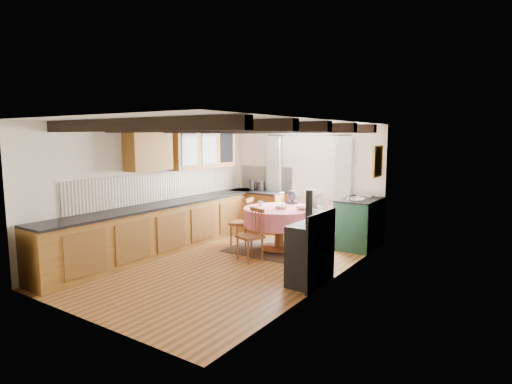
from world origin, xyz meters
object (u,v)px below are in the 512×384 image
Objects in this scene: dining_table at (279,229)px; child_right at (314,222)px; aga_range at (360,222)px; chair_right at (317,233)px; cup at (260,203)px; cast_iron_stove at (309,238)px; child_far at (292,217)px; chair_near at (250,235)px; chair_left at (241,221)px.

dining_table is 1.10× the size of child_right.
chair_right is at bearing -109.21° from aga_range.
cup reaches higher than dining_table.
child_far is at bearing 124.91° from cast_iron_stove.
child_right is (0.78, 0.91, 0.16)m from chair_near.
aga_range is 1.99m from cup.
dining_table is 1.54× the size of chair_right.
chair_right is 1.45m from cast_iron_stove.
chair_right is at bearing 62.35° from chair_near.
chair_left reaches higher than chair_near.
cup is at bearing 131.34° from chair_near.
chair_left reaches higher than dining_table.
aga_range is 1.35m from child_far.
dining_table is at bearing 82.28° from child_far.
cast_iron_stove is at bearing -46.08° from dining_table.
child_far is at bearing 59.73° from child_right.
dining_table is 0.87m from chair_left.
chair_left is 1.03m from child_far.
cast_iron_stove is (0.50, -1.34, 0.26)m from chair_right.
aga_range is at bearing -20.64° from child_right.
child_right is 1.16m from cup.
cast_iron_stove is at bearing -87.42° from aga_range.
cast_iron_stove is (2.16, -1.30, 0.22)m from chair_left.
chair_left is 0.58m from cup.
aga_range is 1.15m from child_right.
child_right is (-0.12, 0.08, 0.18)m from chair_right.
dining_table is 0.97× the size of cast_iron_stove.
child_far is 0.93m from child_right.
cup is (-1.74, 1.37, 0.17)m from cast_iron_stove.
chair_near is at bearing 160.21° from cast_iron_stove.
dining_table is 1.28× the size of aga_range.
cast_iron_stove is 1.54m from child_right.
chair_left is 2.35m from aga_range.
chair_left is at bearing -151.02° from aga_range.
child_far is 11.24× the size of cup.
dining_table is 1.48× the size of chair_near.
dining_table is 0.72m from child_right.
child_right is at bearing 42.54° from chair_right.
child_far reaches higher than chair_right.
aga_range reaches higher than chair_right.
chair_right is 1.32m from cup.
aga_range reaches higher than chair_left.
aga_range is 0.87× the size of child_right.
dining_table is 0.85m from chair_near.
dining_table is 0.63m from child_far.
chair_left is 0.89× the size of aga_range.
aga_range is 2.45m from cast_iron_stove.
child_far reaches higher than cup.
child_far is at bearing 108.50° from chair_near.
dining_table is 13.96× the size of cup.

